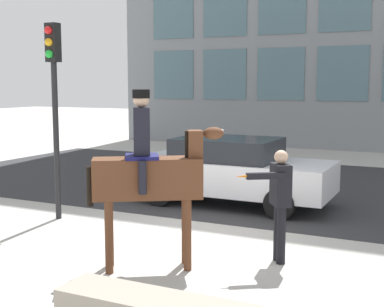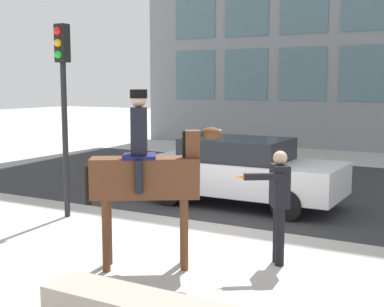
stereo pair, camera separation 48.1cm
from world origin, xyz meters
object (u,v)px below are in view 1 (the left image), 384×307
object	(u,v)px
pedestrian_bystander	(279,197)
street_car_near_lane	(231,170)
mounted_horse_lead	(150,174)
traffic_light	(54,88)

from	to	relation	value
pedestrian_bystander	street_car_near_lane	world-z (taller)	pedestrian_bystander
pedestrian_bystander	street_car_near_lane	xyz separation A→B (m)	(-2.06, 3.30, -0.22)
mounted_horse_lead	traffic_light	xyz separation A→B (m)	(-3.05, 1.66, 1.16)
pedestrian_bystander	traffic_light	bearing A→B (deg)	-41.38
mounted_horse_lead	pedestrian_bystander	distance (m)	1.91
mounted_horse_lead	traffic_light	world-z (taller)	traffic_light
street_car_near_lane	traffic_light	size ratio (longest dim) A/B	1.15
pedestrian_bystander	street_car_near_lane	distance (m)	3.89
street_car_near_lane	traffic_light	xyz separation A→B (m)	(-2.55, -2.67, 1.77)
mounted_horse_lead	street_car_near_lane	size ratio (longest dim) A/B	0.59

